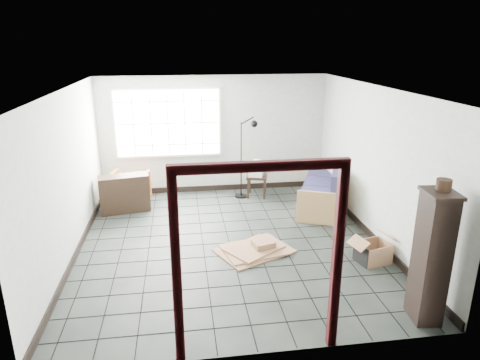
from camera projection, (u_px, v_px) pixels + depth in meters
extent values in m
plane|color=black|center=(229.00, 243.00, 7.32)|extent=(5.50, 5.50, 0.00)
cube|color=#A7ACA5|center=(214.00, 135.00, 9.50)|extent=(5.00, 0.02, 2.60)
cube|color=#A7ACA5|center=(260.00, 248.00, 4.33)|extent=(5.00, 0.02, 2.60)
cube|color=#A7ACA5|center=(67.00, 177.00, 6.58)|extent=(0.02, 5.50, 2.60)
cube|color=#A7ACA5|center=(375.00, 164.00, 7.25)|extent=(0.02, 5.50, 2.60)
cube|color=white|center=(228.00, 89.00, 6.51)|extent=(5.00, 5.50, 0.02)
cube|color=black|center=(215.00, 188.00, 9.87)|extent=(4.95, 0.03, 0.12)
cube|color=black|center=(78.00, 249.00, 6.97)|extent=(0.03, 5.45, 0.12)
cube|color=black|center=(367.00, 231.00, 7.64)|extent=(0.03, 5.45, 0.12)
cube|color=silver|center=(168.00, 123.00, 9.24)|extent=(2.32, 0.06, 1.52)
cube|color=white|center=(168.00, 123.00, 9.20)|extent=(2.20, 0.02, 1.40)
cube|color=#360C0E|center=(177.00, 273.00, 4.34)|extent=(0.10, 0.08, 2.10)
cube|color=#360C0E|center=(337.00, 262.00, 4.57)|extent=(0.10, 0.08, 2.10)
cube|color=#360C0E|center=(260.00, 166.00, 4.11)|extent=(1.80, 0.08, 0.10)
cube|color=#AC744D|center=(322.00, 197.00, 8.96)|extent=(1.53, 2.15, 0.36)
cube|color=#AC744D|center=(318.00, 208.00, 7.97)|extent=(0.76, 0.37, 0.64)
cube|color=#AC744D|center=(327.00, 176.00, 9.86)|extent=(0.76, 0.37, 0.64)
cube|color=#AC744D|center=(341.00, 181.00, 8.75)|extent=(0.87, 1.87, 0.70)
cube|color=#231A41|center=(319.00, 195.00, 8.28)|extent=(0.92, 0.87, 0.16)
cube|color=#231A41|center=(335.00, 185.00, 8.13)|extent=(0.38, 0.64, 0.52)
cube|color=#231A41|center=(322.00, 185.00, 8.88)|extent=(0.92, 0.87, 0.16)
cube|color=#231A41|center=(337.00, 175.00, 8.74)|extent=(0.38, 0.64, 0.52)
cube|color=#231A41|center=(325.00, 176.00, 9.49)|extent=(0.92, 0.87, 0.16)
cube|color=#231A41|center=(339.00, 166.00, 9.34)|extent=(0.38, 0.64, 0.52)
imported|color=maroon|center=(129.00, 187.00, 8.91)|extent=(0.89, 0.86, 0.77)
cube|color=black|center=(257.00, 176.00, 9.39)|extent=(0.54, 0.54, 0.05)
cube|color=black|center=(248.00, 189.00, 9.31)|extent=(0.05, 0.05, 0.44)
cube|color=black|center=(264.00, 189.00, 9.28)|extent=(0.05, 0.05, 0.44)
cube|color=black|center=(250.00, 184.00, 9.65)|extent=(0.05, 0.05, 0.44)
cube|color=black|center=(265.00, 184.00, 9.61)|extent=(0.05, 0.05, 0.44)
cylinder|color=black|center=(257.00, 173.00, 9.29)|extent=(0.10, 0.10, 0.13)
cylinder|color=black|center=(257.00, 168.00, 9.25)|extent=(0.02, 0.02, 0.09)
cone|color=beige|center=(257.00, 164.00, 9.22)|extent=(0.25, 0.25, 0.18)
cube|color=silver|center=(256.00, 174.00, 9.29)|extent=(0.36, 0.32, 0.11)
cylinder|color=black|center=(249.00, 173.00, 9.32)|extent=(0.04, 0.07, 0.06)
cylinder|color=black|center=(241.00, 196.00, 9.48)|extent=(0.34, 0.34, 0.03)
cylinder|color=black|center=(241.00, 160.00, 9.22)|extent=(0.03, 0.03, 1.64)
cylinder|color=black|center=(248.00, 120.00, 8.96)|extent=(0.27, 0.10, 0.15)
sphere|color=black|center=(254.00, 124.00, 8.98)|extent=(0.18, 0.18, 0.15)
cube|color=black|center=(124.00, 193.00, 8.57)|extent=(1.02, 0.56, 0.75)
cube|color=black|center=(124.00, 193.00, 8.57)|extent=(0.95, 0.49, 0.03)
cube|color=black|center=(431.00, 258.00, 5.09)|extent=(0.35, 0.44, 1.66)
cube|color=black|center=(441.00, 193.00, 4.84)|extent=(0.40, 0.49, 0.04)
cylinder|color=black|center=(444.00, 185.00, 4.85)|extent=(0.18, 0.18, 0.13)
cube|color=brown|center=(372.00, 261.00, 6.71)|extent=(0.53, 0.46, 0.02)
cube|color=black|center=(361.00, 255.00, 6.59)|extent=(0.10, 0.36, 0.31)
cube|color=brown|center=(385.00, 250.00, 6.74)|extent=(0.10, 0.36, 0.31)
cube|color=brown|center=(381.00, 258.00, 6.50)|extent=(0.45, 0.12, 0.31)
cube|color=brown|center=(366.00, 247.00, 6.83)|extent=(0.45, 0.12, 0.31)
cube|color=brown|center=(358.00, 243.00, 6.50)|extent=(0.25, 0.40, 0.13)
cube|color=brown|center=(390.00, 237.00, 6.70)|extent=(0.25, 0.40, 0.13)
cube|color=brown|center=(254.00, 251.00, 7.02)|extent=(1.39, 1.23, 0.02)
cube|color=brown|center=(254.00, 249.00, 7.02)|extent=(1.16, 0.97, 0.02)
cube|color=brown|center=(254.00, 248.00, 7.01)|extent=(1.06, 1.00, 0.02)
cube|color=brown|center=(263.00, 244.00, 7.02)|extent=(0.40, 0.35, 0.10)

